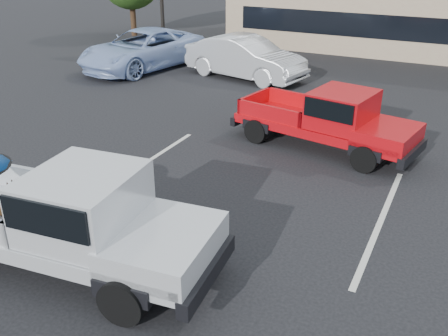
{
  "coord_description": "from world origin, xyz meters",
  "views": [
    {
      "loc": [
        4.06,
        -7.34,
        5.34
      ],
      "look_at": [
        0.2,
        0.38,
        1.3
      ],
      "focal_mm": 40.0,
      "sensor_mm": 36.0,
      "label": 1
    }
  ],
  "objects_px": {
    "red_pickup": "(336,118)",
    "blue_suv": "(143,49)",
    "silver_pickup": "(74,216)",
    "silver_sedan": "(245,58)"
  },
  "relations": [
    {
      "from": "red_pickup",
      "to": "blue_suv",
      "type": "xyz_separation_m",
      "value": [
        -9.97,
        5.35,
        -0.08
      ]
    },
    {
      "from": "silver_pickup",
      "to": "blue_suv",
      "type": "height_order",
      "value": "silver_pickup"
    },
    {
      "from": "red_pickup",
      "to": "blue_suv",
      "type": "relative_size",
      "value": 0.89
    },
    {
      "from": "silver_pickup",
      "to": "red_pickup",
      "type": "relative_size",
      "value": 1.11
    },
    {
      "from": "red_pickup",
      "to": "blue_suv",
      "type": "distance_m",
      "value": 11.32
    },
    {
      "from": "silver_pickup",
      "to": "blue_suv",
      "type": "bearing_deg",
      "value": 114.61
    },
    {
      "from": "red_pickup",
      "to": "blue_suv",
      "type": "bearing_deg",
      "value": 162.36
    },
    {
      "from": "red_pickup",
      "to": "silver_sedan",
      "type": "relative_size",
      "value": 1.04
    },
    {
      "from": "red_pickup",
      "to": "silver_sedan",
      "type": "xyz_separation_m",
      "value": [
        -5.3,
        5.85,
        -0.07
      ]
    },
    {
      "from": "silver_pickup",
      "to": "silver_sedan",
      "type": "height_order",
      "value": "silver_pickup"
    }
  ]
}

